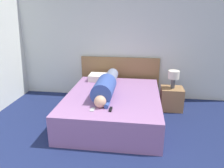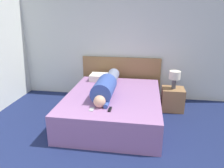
# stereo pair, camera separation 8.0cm
# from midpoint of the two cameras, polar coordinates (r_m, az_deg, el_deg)

# --- Properties ---
(wall_back) EXTENTS (5.73, 0.06, 2.60)m
(wall_back) POSITION_cam_midpoint_polar(r_m,az_deg,el_deg) (4.96, 1.24, 11.27)
(wall_back) COLOR silver
(wall_back) RESTS_ON ground_plane
(bed) EXTENTS (1.66, 2.04, 0.49)m
(bed) POSITION_cam_midpoint_polar(r_m,az_deg,el_deg) (4.05, -0.28, -5.98)
(bed) COLOR #936699
(bed) RESTS_ON ground_plane
(headboard) EXTENTS (1.78, 0.04, 0.94)m
(headboard) POSITION_cam_midpoint_polar(r_m,az_deg,el_deg) (5.06, 1.55, 1.77)
(headboard) COLOR olive
(headboard) RESTS_ON ground_plane
(nightstand) EXTENTS (0.44, 0.39, 0.46)m
(nightstand) POSITION_cam_midpoint_polar(r_m,az_deg,el_deg) (4.61, 14.80, -3.71)
(nightstand) COLOR olive
(nightstand) RESTS_ON ground_plane
(table_lamp) EXTENTS (0.22, 0.22, 0.36)m
(table_lamp) POSITION_cam_midpoint_polar(r_m,az_deg,el_deg) (4.46, 15.30, 2.03)
(table_lamp) COLOR #4C4C51
(table_lamp) RESTS_ON nightstand
(person_lying) EXTENTS (0.35, 1.60, 0.35)m
(person_lying) POSITION_cam_midpoint_polar(r_m,az_deg,el_deg) (3.96, -2.06, -0.40)
(person_lying) COLOR tan
(person_lying) RESTS_ON bed
(pillow_near_headboard) EXTENTS (0.50, 0.36, 0.13)m
(pillow_near_headboard) POSITION_cam_midpoint_polar(r_m,az_deg,el_deg) (4.75, -3.36, 1.75)
(pillow_near_headboard) COLOR silver
(pillow_near_headboard) RESTS_ON bed
(tv_remote) EXTENTS (0.04, 0.15, 0.02)m
(tv_remote) POSITION_cam_midpoint_polar(r_m,az_deg,el_deg) (3.35, -1.03, -6.63)
(tv_remote) COLOR black
(tv_remote) RESTS_ON bed
(cell_phone) EXTENTS (0.06, 0.13, 0.01)m
(cell_phone) POSITION_cam_midpoint_polar(r_m,az_deg,el_deg) (3.38, -5.79, -6.63)
(cell_phone) COLOR #B2B7BC
(cell_phone) RESTS_ON bed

